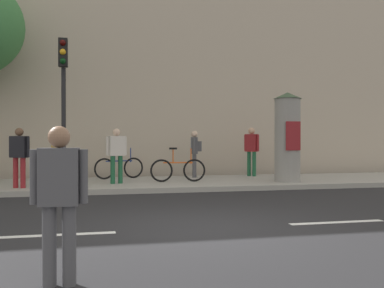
{
  "coord_description": "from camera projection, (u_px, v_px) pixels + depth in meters",
  "views": [
    {
      "loc": [
        -1.86,
        -7.1,
        1.46
      ],
      "look_at": [
        0.2,
        2.0,
        1.39
      ],
      "focal_mm": 41.39,
      "sensor_mm": 36.0,
      "label": 1
    }
  ],
  "objects": [
    {
      "name": "ground_plane",
      "position": [
        207.0,
        228.0,
        7.35
      ],
      "size": [
        80.0,
        80.0,
        0.0
      ],
      "primitive_type": "plane",
      "color": "#232326"
    },
    {
      "name": "pedestrian_near_pole",
      "position": [
        195.0,
        150.0,
        15.75
      ],
      "size": [
        0.46,
        0.6,
        1.66
      ],
      "color": "#4C4C51",
      "rests_on": "sidewalk_curb"
    },
    {
      "name": "traffic_light",
      "position": [
        63.0,
        88.0,
        11.86
      ],
      "size": [
        0.24,
        0.45,
        4.03
      ],
      "color": "black",
      "rests_on": "sidewalk_curb"
    },
    {
      "name": "bicycle_leaning",
      "position": [
        178.0,
        170.0,
        14.05
      ],
      "size": [
        1.77,
        0.18,
        1.09
      ],
      "color": "black",
      "rests_on": "sidewalk_curb"
    },
    {
      "name": "sidewalk_curb",
      "position": [
        152.0,
        184.0,
        14.18
      ],
      "size": [
        36.0,
        4.0,
        0.15
      ],
      "primitive_type": "cube",
      "color": "#9E9B93",
      "rests_on": "ground_plane"
    },
    {
      "name": "bicycle_upright",
      "position": [
        119.0,
        167.0,
        15.18
      ],
      "size": [
        1.71,
        0.57,
        1.09
      ],
      "color": "black",
      "rests_on": "sidewalk_curb"
    },
    {
      "name": "pedestrian_tallest",
      "position": [
        19.0,
        153.0,
        12.19
      ],
      "size": [
        0.58,
        0.43,
        1.66
      ],
      "color": "maroon",
      "rests_on": "sidewalk_curb"
    },
    {
      "name": "lane_markings",
      "position": [
        207.0,
        228.0,
        7.35
      ],
      "size": [
        25.8,
        0.16,
        0.01
      ],
      "color": "silver",
      "rests_on": "ground_plane"
    },
    {
      "name": "pedestrian_in_dark_shirt",
      "position": [
        59.0,
        194.0,
        4.43
      ],
      "size": [
        0.56,
        0.27,
        1.61
      ],
      "color": "#4C4C51",
      "rests_on": "ground_plane"
    },
    {
      "name": "pedestrian_with_bag",
      "position": [
        117.0,
        151.0,
        13.46
      ],
      "size": [
        0.64,
        0.39,
        1.68
      ],
      "color": "#1E5938",
      "rests_on": "sidewalk_curb"
    },
    {
      "name": "pedestrian_with_backpack",
      "position": [
        252.0,
        147.0,
        16.3
      ],
      "size": [
        0.46,
        0.52,
        1.79
      ],
      "color": "#1E5938",
      "rests_on": "sidewalk_curb"
    },
    {
      "name": "building_backdrop",
      "position": [
        136.0,
        56.0,
        19.02
      ],
      "size": [
        36.0,
        5.0,
        10.18
      ],
      "primitive_type": "cube",
      "color": "#B7A893",
      "rests_on": "ground_plane"
    },
    {
      "name": "poster_column",
      "position": [
        287.0,
        136.0,
        14.09
      ],
      "size": [
        0.89,
        0.89,
        2.85
      ],
      "color": "gray",
      "rests_on": "sidewalk_curb"
    },
    {
      "name": "pedestrian_in_light_jacket",
      "position": [
        55.0,
        151.0,
        13.3
      ],
      "size": [
        0.27,
        0.65,
        1.69
      ],
      "color": "#B78C33",
      "rests_on": "sidewalk_curb"
    }
  ]
}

